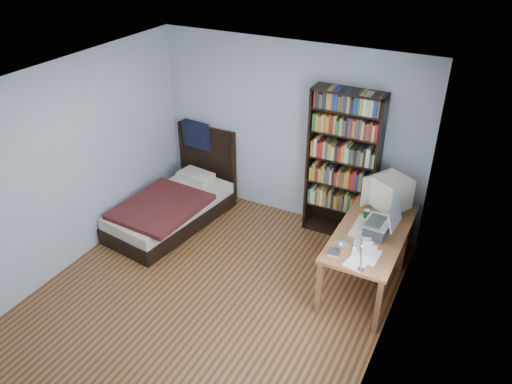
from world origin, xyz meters
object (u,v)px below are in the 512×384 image
at_px(keyboard, 361,227).
at_px(soda_can, 367,215).
at_px(desk, 379,233).
at_px(laptop, 379,226).
at_px(bookshelf, 343,166).
at_px(speaker, 366,247).
at_px(crt_monitor, 389,192).
at_px(desk_lamp, 344,250).
at_px(bed, 174,204).

bearing_deg(keyboard, soda_can, 89.58).
distance_m(desk, soda_can, 0.48).
xyz_separation_m(laptop, soda_can, (-0.20, 0.25, -0.05)).
bearing_deg(bookshelf, speaker, -61.19).
bearing_deg(speaker, crt_monitor, 74.25).
relative_size(desk, keyboard, 3.58).
xyz_separation_m(desk, crt_monitor, (0.04, 0.03, 0.58)).
bearing_deg(keyboard, bookshelf, 121.98).
xyz_separation_m(desk, keyboard, (-0.12, -0.46, 0.33)).
bearing_deg(laptop, soda_can, 129.60).
relative_size(laptop, desk_lamp, 0.78).
distance_m(keyboard, speaker, 0.48).
bearing_deg(desk_lamp, soda_can, 95.08).
bearing_deg(keyboard, crt_monitor, 71.67).
relative_size(keyboard, speaker, 2.49).
xyz_separation_m(crt_monitor, bookshelf, (-0.70, 0.36, 0.02)).
bearing_deg(bookshelf, laptop, -50.65).
bearing_deg(soda_can, bookshelf, 129.25).
distance_m(crt_monitor, bookshelf, 0.79).
relative_size(laptop, keyboard, 0.96).
bearing_deg(speaker, bed, 153.42).
bearing_deg(desk_lamp, bed, 157.89).
height_order(desk, speaker, speaker).
bearing_deg(crt_monitor, soda_can, -118.14).
bearing_deg(speaker, desk, 76.64).
bearing_deg(bed, desk, 8.17).
relative_size(speaker, soda_can, 1.37).
height_order(desk, keyboard, keyboard).
distance_m(laptop, bookshelf, 1.18).
relative_size(laptop, speaker, 2.39).
distance_m(desk, bed, 2.85).
relative_size(desk, bed, 0.79).
bearing_deg(desk, laptop, -81.14).
bearing_deg(bed, crt_monitor, 8.71).
bearing_deg(soda_can, speaker, -74.62).
relative_size(crt_monitor, keyboard, 1.26).
bearing_deg(laptop, bookshelf, 129.35).
height_order(speaker, bookshelf, bookshelf).
height_order(desk_lamp, soda_can, desk_lamp).
distance_m(keyboard, bed, 2.74).
bearing_deg(speaker, desk_lamp, -112.22).
relative_size(keyboard, bed, 0.22).
bearing_deg(bed, speaker, -9.97).
bearing_deg(bookshelf, desk_lamp, -71.38).
height_order(keyboard, speaker, speaker).
xyz_separation_m(desk, bookshelf, (-0.66, 0.39, 0.60)).
relative_size(crt_monitor, soda_can, 4.27).
bearing_deg(bed, soda_can, 2.87).
bearing_deg(desk_lamp, speaker, 84.40).
xyz_separation_m(crt_monitor, keyboard, (-0.16, -0.50, -0.25)).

